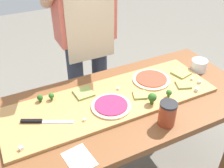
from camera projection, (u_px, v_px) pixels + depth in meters
prep_table at (122, 116)px, 1.59m from camera, size 1.57×0.73×0.76m
cutting_board at (111, 100)px, 1.53m from camera, size 1.25×0.40×0.02m
chefs_knife at (40, 121)px, 1.36m from camera, size 0.25×0.14×0.02m
pizza_whole_beet_magenta at (111, 106)px, 1.46m from camera, size 0.22×0.22×0.02m
pizza_whole_tomato_red at (151, 79)px, 1.68m from camera, size 0.24×0.24×0.02m
pizza_slice_far_left at (84, 93)px, 1.56m from camera, size 0.11×0.11×0.01m
pizza_slice_near_right at (183, 85)px, 1.63m from camera, size 0.11×0.11×0.01m
pizza_slice_center at (140, 95)px, 1.55m from camera, size 0.10×0.10×0.01m
pizza_slice_near_left at (181, 73)px, 1.74m from camera, size 0.12×0.12×0.01m
broccoli_floret_back_right at (51, 96)px, 1.50m from camera, size 0.03×0.03×0.05m
broccoli_floret_back_left at (169, 93)px, 1.52m from camera, size 0.03×0.03×0.05m
broccoli_floret_front_left at (152, 98)px, 1.47m from camera, size 0.05×0.05×0.07m
broccoli_floret_center_left at (40, 98)px, 1.49m from camera, size 0.03×0.03×0.04m
cheese_crumble_a at (118, 88)px, 1.60m from camera, size 0.02×0.02×0.01m
cheese_crumble_b at (197, 89)px, 1.58m from camera, size 0.03×0.03×0.02m
cheese_crumble_c at (192, 79)px, 1.68m from camera, size 0.02×0.02×0.01m
cheese_crumble_d at (84, 120)px, 1.37m from camera, size 0.02×0.02×0.01m
cheese_crumble_e at (21, 148)px, 1.21m from camera, size 0.02×0.02×0.02m
cheese_crumble_f at (199, 82)px, 1.65m from camera, size 0.02×0.02×0.02m
flour_cup at (199, 66)px, 1.80m from camera, size 0.11×0.11×0.08m
sauce_jar at (167, 114)px, 1.34m from camera, size 0.09×0.09×0.13m
recipe_note at (79, 159)px, 1.19m from camera, size 0.13×0.16×0.00m
cook_center at (85, 26)px, 1.83m from camera, size 0.54×0.39×1.67m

